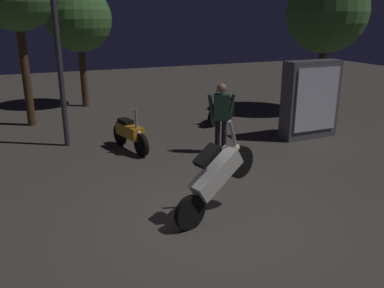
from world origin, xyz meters
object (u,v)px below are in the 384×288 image
object	(u,v)px
motorcycle_red_parked_left	(222,109)
kiosk_billboard	(310,100)
motorcycle_white_foreground	(216,177)
motorcycle_orange_parked_right	(130,133)
streetlamp_near	(57,34)
person_rider_beside	(221,112)

from	to	relation	value
motorcycle_red_parked_left	kiosk_billboard	distance (m)	2.83
kiosk_billboard	motorcycle_red_parked_left	bearing A→B (deg)	-58.60
motorcycle_white_foreground	motorcycle_orange_parked_right	xyz separation A→B (m)	(-0.41, 4.00, -0.31)
motorcycle_orange_parked_right	streetlamp_near	bearing A→B (deg)	-139.90
motorcycle_white_foreground	streetlamp_near	bearing A→B (deg)	92.68
person_rider_beside	streetlamp_near	xyz separation A→B (m)	(-3.40, 2.09, 1.78)
motorcycle_white_foreground	person_rider_beside	world-z (taller)	person_rider_beside
person_rider_beside	kiosk_billboard	size ratio (longest dim) A/B	0.82
motorcycle_orange_parked_right	streetlamp_near	distance (m)	2.94
person_rider_beside	motorcycle_orange_parked_right	bearing A→B (deg)	85.08
motorcycle_white_foreground	person_rider_beside	distance (m)	3.35
motorcycle_red_parked_left	motorcycle_orange_parked_right	distance (m)	3.70
motorcycle_white_foreground	kiosk_billboard	xyz separation A→B (m)	(4.43, 3.21, 0.31)
motorcycle_white_foreground	streetlamp_near	xyz separation A→B (m)	(-1.82, 5.02, 2.06)
motorcycle_red_parked_left	streetlamp_near	bearing A→B (deg)	-29.14
motorcycle_orange_parked_right	kiosk_billboard	xyz separation A→B (m)	(4.84, -0.79, 0.61)
motorcycle_red_parked_left	streetlamp_near	world-z (taller)	streetlamp_near
kiosk_billboard	motorcycle_orange_parked_right	bearing A→B (deg)	-10.13
motorcycle_orange_parked_right	kiosk_billboard	world-z (taller)	kiosk_billboard
motorcycle_orange_parked_right	motorcycle_red_parked_left	bearing A→B (deg)	100.81
kiosk_billboard	motorcycle_white_foreground	bearing A→B (deg)	35.07
streetlamp_near	kiosk_billboard	xyz separation A→B (m)	(6.25, -1.82, -1.75)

